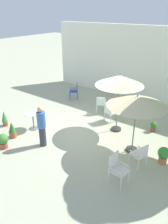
% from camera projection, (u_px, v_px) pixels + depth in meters
% --- Properties ---
extents(ground_plane, '(60.00, 60.00, 0.00)m').
position_uv_depth(ground_plane, '(83.00, 130.00, 9.60)').
color(ground_plane, '#AFB294').
extents(villa_facade, '(10.52, 0.30, 4.06)m').
position_uv_depth(villa_facade, '(134.00, 63.00, 12.26)').
color(villa_facade, white).
rests_on(villa_facade, ground).
extents(patio_umbrella_0, '(2.05, 2.05, 2.24)m').
position_uv_depth(patio_umbrella_0, '(137.00, 102.00, 7.35)').
color(patio_umbrella_0, '#2D2D2D').
rests_on(patio_umbrella_0, ground).
extents(patio_umbrella_1, '(1.95, 1.95, 2.52)m').
position_uv_depth(patio_umbrella_1, '(120.00, 81.00, 8.64)').
color(patio_umbrella_1, '#2D2D2D').
rests_on(patio_umbrella_1, ground).
extents(cafe_table_0, '(0.72, 0.72, 0.77)m').
position_uv_depth(cafe_table_0, '(33.00, 118.00, 9.47)').
color(cafe_table_0, silver).
rests_on(cafe_table_0, ground).
extents(patio_chair_0, '(0.65, 0.65, 0.94)m').
position_uv_depth(patio_chair_0, '(75.00, 90.00, 12.66)').
color(patio_chair_0, '#2F429A').
rests_on(patio_chair_0, ground).
extents(patio_chair_1, '(0.62, 0.64, 0.88)m').
position_uv_depth(patio_chair_1, '(101.00, 103.00, 10.97)').
color(patio_chair_1, white).
rests_on(patio_chair_1, ground).
extents(patio_chair_2, '(0.54, 0.54, 0.86)m').
position_uv_depth(patio_chair_2, '(140.00, 154.00, 7.16)').
color(patio_chair_2, white).
rests_on(patio_chair_2, ground).
extents(patio_chair_3, '(0.60, 0.56, 0.95)m').
position_uv_depth(patio_chair_3, '(110.00, 111.00, 10.07)').
color(patio_chair_3, silver).
rests_on(patio_chair_3, ground).
extents(patio_chair_4, '(0.53, 0.51, 0.97)m').
position_uv_depth(patio_chair_4, '(117.00, 167.00, 6.52)').
color(patio_chair_4, silver).
rests_on(patio_chair_4, ground).
extents(potted_plant_0, '(0.41, 0.41, 0.60)m').
position_uv_depth(potted_plant_0, '(3.00, 140.00, 8.23)').
color(potted_plant_0, '#B14D39').
rests_on(potted_plant_0, ground).
extents(potted_plant_1, '(0.41, 0.41, 0.61)m').
position_uv_depth(potted_plant_1, '(164.00, 154.00, 7.42)').
color(potted_plant_1, '#CA7348').
rests_on(potted_plant_1, ground).
extents(potted_plant_2, '(0.30, 0.30, 0.71)m').
position_uv_depth(potted_plant_2, '(12.00, 130.00, 8.91)').
color(potted_plant_2, '#9C5137').
rests_on(potted_plant_2, ground).
extents(potted_plant_3, '(0.28, 0.28, 0.74)m').
position_uv_depth(potted_plant_3, '(4.00, 118.00, 9.77)').
color(potted_plant_3, '#A1512C').
rests_on(potted_plant_3, ground).
extents(potted_plant_4, '(0.27, 0.27, 0.45)m').
position_uv_depth(potted_plant_4, '(153.00, 126.00, 9.39)').
color(potted_plant_4, brown).
rests_on(potted_plant_4, ground).
extents(standing_person, '(0.34, 0.34, 1.63)m').
position_uv_depth(standing_person, '(42.00, 126.00, 8.18)').
color(standing_person, '#33333D').
rests_on(standing_person, ground).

